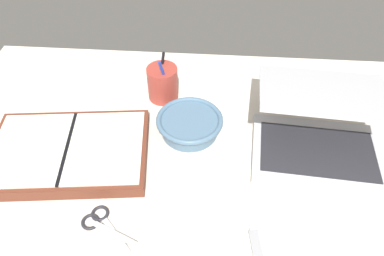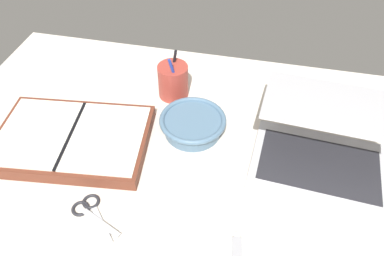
{
  "view_description": "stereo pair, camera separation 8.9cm",
  "coord_description": "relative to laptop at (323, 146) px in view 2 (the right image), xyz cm",
  "views": [
    {
      "loc": [
        1.34,
        -53.56,
        71.99
      ],
      "look_at": [
        -3.33,
        8.74,
        9.0
      ],
      "focal_mm": 35.0,
      "sensor_mm": 36.0,
      "label": 1
    },
    {
      "loc": [
        10.11,
        -52.27,
        71.99
      ],
      "look_at": [
        -3.33,
        8.74,
        9.0
      ],
      "focal_mm": 35.0,
      "sensor_mm": 36.0,
      "label": 2
    }
  ],
  "objects": [
    {
      "name": "planner",
      "position": [
        -60.31,
        -7.85,
        -3.39
      ],
      "size": [
        40.2,
        29.49,
        3.68
      ],
      "rotation": [
        0.0,
        0.0,
        0.11
      ],
      "color": "brown",
      "rests_on": "desk_top"
    },
    {
      "name": "paper_sheet_front",
      "position": [
        -19.79,
        -22.58,
        -5.05
      ],
      "size": [
        19.84,
        28.55,
        0.16
      ],
      "primitive_type": "cube",
      "rotation": [
        0.0,
        0.0,
        0.04
      ],
      "color": "silver",
      "rests_on": "desk_top"
    },
    {
      "name": "pen_cup",
      "position": [
        -40.4,
        16.35,
        -0.21
      ],
      "size": [
        8.47,
        8.47,
        14.05
      ],
      "color": "#9E382D",
      "rests_on": "desk_top"
    },
    {
      "name": "desk_top",
      "position": [
        -27.45,
        -11.48,
        -6.13
      ],
      "size": [
        140.0,
        100.0,
        2.0
      ],
      "primitive_type": "cube",
      "color": "beige",
      "rests_on": "ground"
    },
    {
      "name": "laptop",
      "position": [
        0.0,
        0.0,
        0.0
      ],
      "size": [
        33.2,
        33.56,
        15.08
      ],
      "rotation": [
        0.0,
        0.0,
        -0.07
      ],
      "color": "#B7B7BC",
      "rests_on": "desk_top"
    },
    {
      "name": "bowl",
      "position": [
        -31.82,
        2.83,
        -2.37
      ],
      "size": [
        17.12,
        17.12,
        4.91
      ],
      "color": "slate",
      "rests_on": "desk_top"
    },
    {
      "name": "usb_drive",
      "position": [
        -16.13,
        -27.94,
        -4.63
      ],
      "size": [
        2.83,
        7.35,
        1.0
      ],
      "rotation": [
        0.0,
        0.0,
        0.14
      ],
      "color": "#99999E",
      "rests_on": "desk_top"
    },
    {
      "name": "scissors",
      "position": [
        -48.46,
        -25.29,
        -4.8
      ],
      "size": [
        12.7,
        10.78,
        0.8
      ],
      "rotation": [
        0.0,
        0.0,
        -0.62
      ],
      "color": "#B7B7BC",
      "rests_on": "desk_top"
    }
  ]
}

